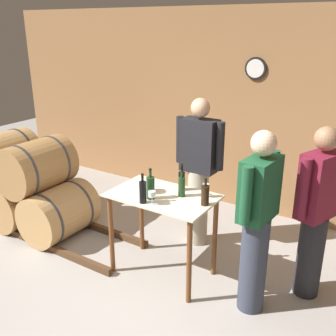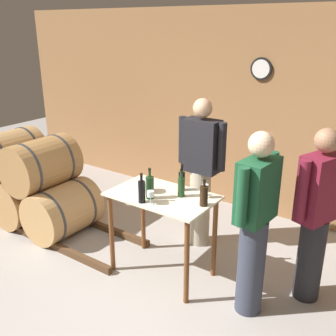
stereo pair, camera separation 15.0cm
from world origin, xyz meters
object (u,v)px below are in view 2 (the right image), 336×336
wine_glass_near_center (205,188)px  person_visitor_with_scarf (201,170)px  wine_bottle_far_right (204,195)px  ice_bucket (147,186)px  wine_glass_near_left (151,194)px  person_visitor_bearded (255,222)px  wine_bottle_far_left (142,191)px  person_host (316,214)px  wine_bottle_right (181,186)px  wine_bottle_left (150,187)px  wine_bottle_center (182,180)px

wine_glass_near_center → person_visitor_with_scarf: person_visitor_with_scarf is taller
wine_bottle_far_right → ice_bucket: wine_bottle_far_right is taller
wine_glass_near_left → person_visitor_with_scarf: size_ratio=0.08×
person_visitor_with_scarf → person_visitor_bearded: (0.98, -0.77, -0.03)m
wine_glass_near_center → wine_bottle_far_right: bearing=-64.4°
wine_bottle_far_left → person_host: person_host is taller
person_visitor_with_scarf → ice_bucket: bearing=-101.9°
wine_bottle_right → wine_bottle_far_right: (0.28, -0.05, -0.00)m
wine_bottle_left → person_visitor_with_scarf: person_visitor_with_scarf is taller
wine_bottle_left → person_host: 1.53m
wine_bottle_far_left → person_visitor_bearded: 1.06m
person_visitor_with_scarf → wine_bottle_right: bearing=-75.4°
wine_glass_near_center → wine_bottle_left: bearing=-143.8°
wine_bottle_far_left → person_visitor_with_scarf: 1.00m
wine_bottle_center → ice_bucket: wine_bottle_center is taller
ice_bucket → wine_bottle_right: bearing=17.2°
person_host → person_visitor_bearded: bearing=-127.6°
wine_bottle_left → wine_bottle_far_right: 0.53m
wine_bottle_center → person_visitor_with_scarf: bearing=100.1°
wine_bottle_left → ice_bucket: bearing=139.5°
wine_bottle_far_left → wine_bottle_left: 0.12m
person_visitor_with_scarf → wine_bottle_far_right: bearing=-57.8°
person_visitor_bearded → wine_bottle_left: bearing=-173.5°
person_visitor_with_scarf → person_visitor_bearded: 1.24m
wine_bottle_far_right → wine_glass_near_left: size_ratio=1.93×
wine_bottle_center → person_visitor_with_scarf: (-0.10, 0.54, -0.08)m
wine_glass_near_left → ice_bucket: bearing=135.3°
wine_bottle_far_right → person_visitor_bearded: 0.53m
wine_bottle_left → person_visitor_bearded: (1.02, 0.12, -0.12)m
person_visitor_bearded → wine_glass_near_center: bearing=161.8°
wine_bottle_left → person_visitor_bearded: size_ratio=0.18×
wine_bottle_far_left → wine_bottle_center: (0.15, 0.45, -0.01)m
person_host → person_visitor_bearded: person_visitor_bearded is taller
wine_glass_near_center → person_visitor_bearded: person_visitor_bearded is taller
wine_bottle_right → wine_glass_near_center: (0.21, 0.11, -0.01)m
wine_glass_near_left → wine_glass_near_center: wine_glass_near_center is taller
wine_glass_near_center → person_visitor_with_scarf: (-0.38, 0.57, -0.07)m
wine_bottle_right → person_visitor_with_scarf: 0.70m
ice_bucket → person_host: (1.52, 0.51, -0.08)m
wine_bottle_left → wine_bottle_center: (0.14, 0.34, -0.01)m
ice_bucket → person_visitor_bearded: bearing=0.8°
wine_bottle_center → wine_bottle_left: bearing=-112.7°
wine_bottle_center → wine_glass_near_left: wine_bottle_center is taller
wine_bottle_far_left → ice_bucket: (-0.11, 0.22, -0.05)m
wine_bottle_left → wine_glass_near_left: size_ratio=2.28×
wine_bottle_far_left → person_host: size_ratio=0.17×
person_host → ice_bucket: bearing=-161.6°
wine_bottle_right → person_visitor_with_scarf: person_visitor_with_scarf is taller
wine_glass_near_left → ice_bucket: wine_glass_near_left is taller
wine_bottle_center → wine_glass_near_center: bearing=-5.2°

